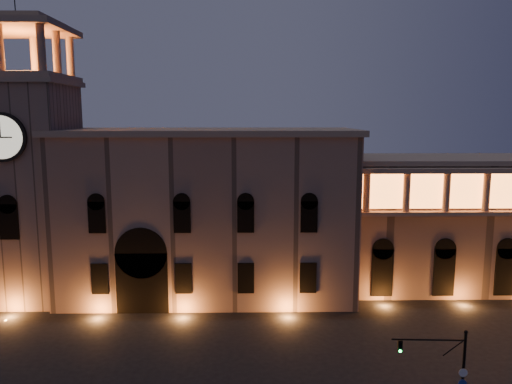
% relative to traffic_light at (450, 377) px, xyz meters
% --- Properties ---
extents(government_building, '(30.80, 12.80, 17.60)m').
position_rel_traffic_light_xyz_m(government_building, '(-16.50, 24.24, 5.43)').
color(government_building, '#8C6C5B').
rests_on(government_building, ground).
extents(clock_tower, '(9.80, 9.80, 32.40)m').
position_rel_traffic_light_xyz_m(clock_tower, '(-34.93, 23.29, 9.16)').
color(clock_tower, '#8C6C5B').
rests_on(clock_tower, ground).
extents(traffic_light, '(4.63, 0.56, 6.36)m').
position_rel_traffic_light_xyz_m(traffic_light, '(0.00, 0.00, 0.00)').
color(traffic_light, black).
rests_on(traffic_light, ground).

